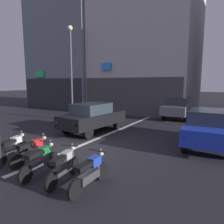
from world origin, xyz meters
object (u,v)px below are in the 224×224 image
Objects in this scene: car_grey_down_street at (178,107)px; car_blue_parked_kerbside at (208,127)px; motorcycle_blue_row_rightmost at (90,172)px; motorcycle_silver_row_right_mid at (64,166)px; motorcycle_red_row_left_mid at (32,151)px; street_lamp at (71,64)px; car_black_crossing_near at (93,116)px; motorcycle_white_row_leftmost at (13,148)px; motorcycle_green_row_centre at (40,160)px.

car_blue_parked_kerbside is at bearing -67.15° from car_grey_down_street.
car_blue_parked_kerbside is 2.50× the size of motorcycle_blue_row_rightmost.
motorcycle_silver_row_right_mid is at bearing -91.84° from car_grey_down_street.
motorcycle_red_row_left_mid is 1.84m from motorcycle_silver_row_right_mid.
motorcycle_red_row_left_mid is at bearing -58.18° from street_lamp.
motorcycle_blue_row_rightmost is at bearing -112.34° from car_blue_parked_kerbside.
motorcycle_blue_row_rightmost is at bearing -87.57° from car_grey_down_street.
motorcycle_red_row_left_mid is at bearing -133.73° from car_blue_parked_kerbside.
car_blue_parked_kerbside is 2.50× the size of motorcycle_red_row_left_mid.
car_black_crossing_near reaches higher than motorcycle_red_row_left_mid.
car_grey_down_street is 12.19m from motorcycle_silver_row_right_mid.
car_grey_down_street is at bearing 65.91° from car_black_crossing_near.
motorcycle_green_row_centre is at bearing -9.49° from motorcycle_white_row_leftmost.
car_grey_down_street is 2.50× the size of motorcycle_green_row_centre.
street_lamp is 4.05× the size of motorcycle_silver_row_right_mid.
motorcycle_white_row_leftmost is 1.83m from motorcycle_green_row_centre.
car_blue_parked_kerbside is at bearing 60.29° from motorcycle_silver_row_right_mid.
motorcycle_blue_row_rightmost is (3.62, -0.20, 0.00)m from motorcycle_white_row_leftmost.
car_grey_down_street is 12.15m from motorcycle_blue_row_rightmost.
car_grey_down_street is 12.34m from motorcycle_white_row_leftmost.
car_blue_parked_kerbside is at bearing 3.84° from car_black_crossing_near.
car_blue_parked_kerbside reaches higher than motorcycle_green_row_centre.
car_grey_down_street reaches higher than motorcycle_blue_row_rightmost.
motorcycle_green_row_centre is at bearing -54.62° from street_lamp.
car_grey_down_street is 8.76m from street_lamp.
car_grey_down_street is at bearing 75.42° from motorcycle_white_row_leftmost.
car_black_crossing_near and car_blue_parked_kerbside have the same top height.
car_blue_parked_kerbside is (5.92, 0.40, 0.00)m from car_black_crossing_near.
street_lamp is (-6.36, -5.10, 3.19)m from car_grey_down_street.
car_black_crossing_near is 1.01× the size of car_blue_parked_kerbside.
car_black_crossing_near is 2.55× the size of motorcycle_green_row_centre.
motorcycle_red_row_left_mid is at bearing -100.53° from car_grey_down_street.
car_grey_down_street is (3.13, 7.00, 0.00)m from car_black_crossing_near.
motorcycle_silver_row_right_mid is at bearing -177.30° from motorcycle_blue_row_rightmost.
motorcycle_white_row_leftmost is 0.98× the size of motorcycle_silver_row_right_mid.
motorcycle_white_row_leftmost is at bearing -64.51° from street_lamp.
motorcycle_white_row_leftmost is (-3.10, -11.93, -0.43)m from car_grey_down_street.
motorcycle_silver_row_right_mid is at bearing -119.71° from car_blue_parked_kerbside.
car_blue_parked_kerbside is 2.58× the size of motorcycle_white_row_leftmost.
car_blue_parked_kerbside is 7.95m from motorcycle_white_row_leftmost.
street_lamp reaches higher than motorcycle_silver_row_right_mid.
motorcycle_silver_row_right_mid is (2.74, -5.17, -0.43)m from car_black_crossing_near.
car_blue_parked_kerbside is at bearing 54.07° from motorcycle_green_row_centre.
car_black_crossing_near is at bearing 117.92° from motorcycle_silver_row_right_mid.
car_blue_parked_kerbside is 9.80m from street_lamp.
motorcycle_red_row_left_mid is at bearing -78.98° from car_black_crossing_near.
motorcycle_white_row_leftmost is 0.97× the size of motorcycle_red_row_left_mid.
car_grey_down_street is 12.02m from motorcycle_red_row_left_mid.
motorcycle_red_row_left_mid is at bearing 168.71° from motorcycle_silver_row_right_mid.
motorcycle_green_row_centre is at bearing -96.04° from car_grey_down_street.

